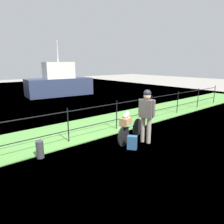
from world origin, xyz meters
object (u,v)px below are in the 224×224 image
(wooden_crate, at_px, (126,121))
(moored_boat_mid, at_px, (59,83))
(terrier_dog, at_px, (126,115))
(cyclist_person, at_px, (147,112))
(bicycle_main, at_px, (130,131))
(backpack_on_paving, at_px, (132,142))
(mooring_bollard, at_px, (40,150))

(wooden_crate, relative_size, moored_boat_mid, 0.07)
(terrier_dog, relative_size, cyclist_person, 0.19)
(wooden_crate, bearing_deg, terrier_dog, 18.26)
(bicycle_main, relative_size, moored_boat_mid, 0.30)
(wooden_crate, height_order, backpack_on_paving, wooden_crate)
(mooring_bollard, bearing_deg, cyclist_person, -19.41)
(bicycle_main, xyz_separation_m, terrier_dog, (-0.30, -0.10, 0.61))
(terrier_dog, bearing_deg, mooring_bollard, 161.99)
(bicycle_main, relative_size, backpack_on_paving, 3.81)
(wooden_crate, xyz_separation_m, moored_boat_mid, (2.78, 10.45, 0.19))
(bicycle_main, distance_m, wooden_crate, 0.53)
(wooden_crate, distance_m, backpack_on_paving, 0.66)
(cyclist_person, bearing_deg, bicycle_main, 128.74)
(bicycle_main, xyz_separation_m, mooring_bollard, (-2.68, 0.67, -0.10))
(terrier_dog, distance_m, mooring_bollard, 2.60)
(wooden_crate, distance_m, moored_boat_mid, 10.82)
(wooden_crate, distance_m, terrier_dog, 0.19)
(mooring_bollard, xyz_separation_m, moored_boat_mid, (5.13, 9.67, 0.71))
(moored_boat_mid, bearing_deg, mooring_bollard, -117.96)
(bicycle_main, height_order, wooden_crate, wooden_crate)
(terrier_dog, xyz_separation_m, cyclist_person, (0.60, -0.28, 0.06))
(cyclist_person, distance_m, mooring_bollard, 3.25)
(bicycle_main, xyz_separation_m, backpack_on_paving, (-0.39, -0.47, -0.14))
(terrier_dog, bearing_deg, wooden_crate, -161.74)
(cyclist_person, bearing_deg, terrier_dog, 155.27)
(backpack_on_paving, xyz_separation_m, moored_boat_mid, (2.85, 10.82, 0.74))
(wooden_crate, bearing_deg, backpack_on_paving, -100.48)
(backpack_on_paving, height_order, moored_boat_mid, moored_boat_mid)
(cyclist_person, xyz_separation_m, moored_boat_mid, (2.15, 10.72, -0.06))
(bicycle_main, bearing_deg, moored_boat_mid, 76.65)
(terrier_dog, relative_size, mooring_bollard, 0.69)
(bicycle_main, bearing_deg, terrier_dog, -161.74)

